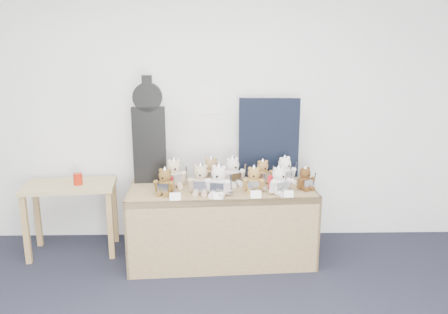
{
  "coord_description": "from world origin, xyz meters",
  "views": [
    {
      "loc": [
        0.37,
        -1.88,
        1.91
      ],
      "look_at": [
        0.45,
        1.84,
        1.01
      ],
      "focal_mm": 35.0,
      "sensor_mm": 36.0,
      "label": 1
    }
  ],
  "objects_px": {
    "teddy_front_end": "(305,179)",
    "teddy_front_right": "(254,180)",
    "teddy_front_far_right": "(279,181)",
    "teddy_back_centre_left": "(211,171)",
    "display_table": "(222,206)",
    "red_cup": "(78,179)",
    "guitar_case": "(149,131)",
    "side_table": "(71,196)",
    "teddy_front_far_left": "(165,183)",
    "teddy_back_end": "(285,171)",
    "teddy_front_left": "(201,180)",
    "teddy_back_centre_right": "(233,172)",
    "teddy_front_centre": "(219,182)",
    "teddy_back_right": "(263,173)",
    "teddy_back_left": "(174,174)"
  },
  "relations": [
    {
      "from": "teddy_front_right",
      "to": "teddy_back_centre_left",
      "type": "distance_m",
      "value": 0.48
    },
    {
      "from": "teddy_front_right",
      "to": "teddy_back_centre_left",
      "type": "bearing_deg",
      "value": 148.72
    },
    {
      "from": "teddy_front_end",
      "to": "teddy_front_right",
      "type": "bearing_deg",
      "value": 164.54
    },
    {
      "from": "teddy_front_far_right",
      "to": "teddy_back_end",
      "type": "distance_m",
      "value": 0.36
    },
    {
      "from": "teddy_front_right",
      "to": "teddy_front_end",
      "type": "bearing_deg",
      "value": 15.6
    },
    {
      "from": "teddy_back_centre_right",
      "to": "teddy_front_right",
      "type": "bearing_deg",
      "value": -74.54
    },
    {
      "from": "side_table",
      "to": "teddy_back_centre_right",
      "type": "distance_m",
      "value": 1.56
    },
    {
      "from": "teddy_front_right",
      "to": "teddy_back_centre_right",
      "type": "relative_size",
      "value": 0.88
    },
    {
      "from": "teddy_front_left",
      "to": "teddy_back_right",
      "type": "xyz_separation_m",
      "value": [
        0.58,
        0.3,
        -0.02
      ]
    },
    {
      "from": "display_table",
      "to": "teddy_front_far_left",
      "type": "bearing_deg",
      "value": -171.21
    },
    {
      "from": "red_cup",
      "to": "teddy_front_far_right",
      "type": "xyz_separation_m",
      "value": [
        1.85,
        -0.32,
        0.06
      ]
    },
    {
      "from": "teddy_front_far_left",
      "to": "teddy_back_end",
      "type": "bearing_deg",
      "value": 31.07
    },
    {
      "from": "teddy_back_centre_left",
      "to": "teddy_back_centre_right",
      "type": "height_order",
      "value": "teddy_back_centre_right"
    },
    {
      "from": "teddy_front_far_right",
      "to": "teddy_front_far_left",
      "type": "bearing_deg",
      "value": 151.6
    },
    {
      "from": "teddy_back_left",
      "to": "teddy_back_end",
      "type": "distance_m",
      "value": 1.04
    },
    {
      "from": "red_cup",
      "to": "teddy_back_end",
      "type": "relative_size",
      "value": 0.39
    },
    {
      "from": "display_table",
      "to": "teddy_back_centre_left",
      "type": "height_order",
      "value": "teddy_back_centre_left"
    },
    {
      "from": "side_table",
      "to": "teddy_front_right",
      "type": "xyz_separation_m",
      "value": [
        1.72,
        -0.29,
        0.23
      ]
    },
    {
      "from": "side_table",
      "to": "red_cup",
      "type": "distance_m",
      "value": 0.2
    },
    {
      "from": "display_table",
      "to": "side_table",
      "type": "height_order",
      "value": "display_table"
    },
    {
      "from": "teddy_front_left",
      "to": "teddy_front_end",
      "type": "relative_size",
      "value": 1.28
    },
    {
      "from": "display_table",
      "to": "teddy_front_far_right",
      "type": "relative_size",
      "value": 6.18
    },
    {
      "from": "teddy_front_far_right",
      "to": "red_cup",
      "type": "bearing_deg",
      "value": 142.05
    },
    {
      "from": "teddy_front_end",
      "to": "teddy_back_left",
      "type": "height_order",
      "value": "teddy_back_left"
    },
    {
      "from": "teddy_front_far_left",
      "to": "teddy_back_end",
      "type": "distance_m",
      "value": 1.15
    },
    {
      "from": "teddy_front_far_left",
      "to": "teddy_front_right",
      "type": "distance_m",
      "value": 0.78
    },
    {
      "from": "teddy_front_far_right",
      "to": "teddy_back_end",
      "type": "height_order",
      "value": "teddy_back_end"
    },
    {
      "from": "teddy_front_far_right",
      "to": "teddy_back_centre_left",
      "type": "xyz_separation_m",
      "value": [
        -0.59,
        0.35,
        0.0
      ]
    },
    {
      "from": "red_cup",
      "to": "teddy_back_right",
      "type": "xyz_separation_m",
      "value": [
        1.74,
        0.0,
        0.05
      ]
    },
    {
      "from": "teddy_front_far_left",
      "to": "teddy_back_centre_left",
      "type": "height_order",
      "value": "teddy_back_centre_left"
    },
    {
      "from": "display_table",
      "to": "guitar_case",
      "type": "distance_m",
      "value": 0.97
    },
    {
      "from": "teddy_front_far_left",
      "to": "teddy_back_end",
      "type": "relative_size",
      "value": 0.92
    },
    {
      "from": "teddy_back_end",
      "to": "red_cup",
      "type": "bearing_deg",
      "value": 151.97
    },
    {
      "from": "teddy_front_left",
      "to": "teddy_front_end",
      "type": "bearing_deg",
      "value": 9.11
    },
    {
      "from": "teddy_front_centre",
      "to": "teddy_back_centre_right",
      "type": "distance_m",
      "value": 0.34
    },
    {
      "from": "red_cup",
      "to": "teddy_front_centre",
      "type": "relative_size",
      "value": 0.36
    },
    {
      "from": "teddy_front_far_left",
      "to": "teddy_back_end",
      "type": "height_order",
      "value": "teddy_back_end"
    },
    {
      "from": "teddy_front_end",
      "to": "teddy_back_right",
      "type": "distance_m",
      "value": 0.42
    },
    {
      "from": "side_table",
      "to": "teddy_back_right",
      "type": "relative_size",
      "value": 3.51
    },
    {
      "from": "teddy_front_left",
      "to": "teddy_back_centre_right",
      "type": "bearing_deg",
      "value": 43.99
    },
    {
      "from": "guitar_case",
      "to": "teddy_back_centre_left",
      "type": "relative_size",
      "value": 3.63
    },
    {
      "from": "side_table",
      "to": "guitar_case",
      "type": "height_order",
      "value": "guitar_case"
    },
    {
      "from": "side_table",
      "to": "teddy_back_left",
      "type": "relative_size",
      "value": 2.99
    },
    {
      "from": "teddy_front_far_left",
      "to": "teddy_back_right",
      "type": "xyz_separation_m",
      "value": [
        0.89,
        0.32,
        -0.0
      ]
    },
    {
      "from": "red_cup",
      "to": "teddy_back_end",
      "type": "bearing_deg",
      "value": 0.54
    },
    {
      "from": "teddy_front_far_right",
      "to": "teddy_front_right",
      "type": "bearing_deg",
      "value": 138.21
    },
    {
      "from": "red_cup",
      "to": "teddy_front_far_right",
      "type": "distance_m",
      "value": 1.88
    },
    {
      "from": "teddy_back_right",
      "to": "teddy_front_left",
      "type": "bearing_deg",
      "value": -168.94
    },
    {
      "from": "teddy_front_far_left",
      "to": "teddy_front_left",
      "type": "distance_m",
      "value": 0.31
    },
    {
      "from": "teddy_front_left",
      "to": "teddy_front_end",
      "type": "xyz_separation_m",
      "value": [
        0.94,
        0.1,
        -0.03
      ]
    }
  ]
}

